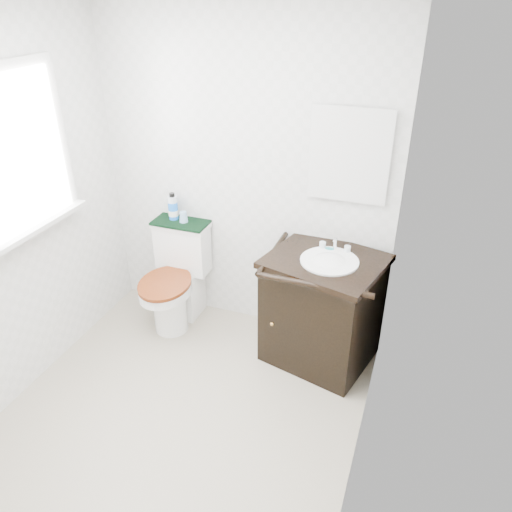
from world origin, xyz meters
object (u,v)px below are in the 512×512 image
Objects in this scene: vanity at (322,307)px; mouthwash_bottle at (173,207)px; trash_bin at (295,318)px; toilet at (178,281)px; cup at (183,217)px.

vanity is 4.36× the size of mouthwash_bottle.
mouthwash_bottle is (-1.00, 0.02, 0.78)m from trash_bin.
vanity is at bearing -38.78° from trash_bin.
trash_bin is (-0.24, 0.20, -0.30)m from vanity.
mouthwash_bottle reaches higher than toilet.
cup is at bearing -13.75° from mouthwash_bottle.
vanity reaches higher than toilet.
trash_bin is at bearing 8.09° from toilet.
toilet is at bearing 176.88° from vanity.
cup reaches higher than toilet.
toilet is at bearing -101.66° from cup.
cup is (-0.91, -0.00, 0.72)m from trash_bin.
toilet is 0.59m from mouthwash_bottle.
mouthwash_bottle is at bearing 115.01° from toilet.
vanity is at bearing -9.47° from cup.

